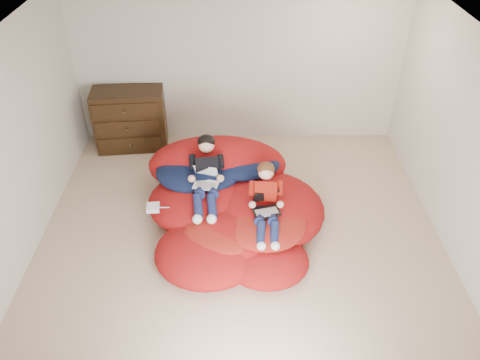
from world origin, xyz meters
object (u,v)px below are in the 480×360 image
object	(u,v)px
older_boy	(206,172)
laptop_white	(206,179)
younger_boy	(266,199)
laptop_black	(266,205)
dresser	(130,119)
beanbag_pile	(230,204)

from	to	relation	value
older_boy	laptop_white	world-z (taller)	older_boy
younger_boy	laptop_black	bearing A→B (deg)	-90.00
older_boy	dresser	bearing A→B (deg)	127.20
younger_boy	dresser	bearing A→B (deg)	132.87
laptop_black	younger_boy	bearing A→B (deg)	90.00
dresser	laptop_black	bearing A→B (deg)	-47.64
older_boy	laptop_white	size ratio (longest dim) A/B	2.99
dresser	younger_boy	size ratio (longest dim) A/B	1.20
beanbag_pile	younger_boy	distance (m)	0.65
dresser	laptop_white	xyz separation A→B (m)	(1.27, -1.76, 0.13)
dresser	laptop_black	size ratio (longest dim) A/B	2.87
younger_boy	laptop_black	distance (m)	0.07
laptop_white	laptop_black	world-z (taller)	laptop_white
older_boy	younger_boy	size ratio (longest dim) A/B	1.16
younger_boy	beanbag_pile	bearing A→B (deg)	143.30
dresser	younger_boy	world-z (taller)	dresser
dresser	laptop_white	size ratio (longest dim) A/B	3.08
older_boy	younger_boy	distance (m)	0.88
dresser	laptop_black	distance (m)	2.97
beanbag_pile	older_boy	bearing A→B (deg)	151.92
dresser	older_boy	xyz separation A→B (m)	(1.27, -1.68, 0.18)
beanbag_pile	laptop_black	bearing A→B (deg)	-39.81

